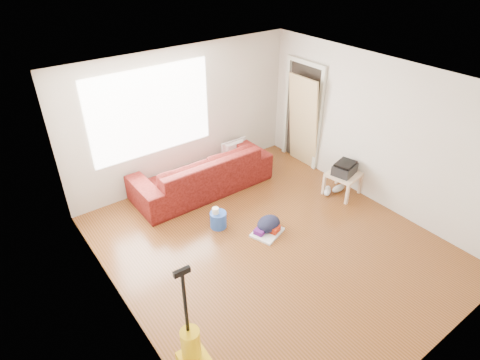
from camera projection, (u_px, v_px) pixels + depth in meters
room at (271, 169)px, 5.64m from camera, size 4.51×5.01×2.51m
sofa at (203, 189)px, 7.49m from camera, size 2.56×1.00×0.75m
tv_stand at (236, 161)px, 8.08m from camera, size 0.79×0.61×0.26m
tv at (236, 149)px, 7.93m from camera, size 0.58×0.08×0.33m
side_table at (343, 177)px, 7.17m from camera, size 0.61×0.61×0.43m
printer at (345, 168)px, 7.07m from camera, size 0.48×0.41×0.22m
bucket at (219, 226)px, 6.54m from camera, size 0.31×0.31×0.27m
toilet_paper at (216, 218)px, 6.43m from camera, size 0.11×0.11×0.10m
cleaning_tray at (267, 230)px, 6.37m from camera, size 0.58×0.52×0.17m
backpack at (268, 229)px, 6.47m from camera, size 0.48×0.42×0.23m
sneakers at (333, 190)px, 7.35m from camera, size 0.53×0.28×0.12m
vacuum at (193, 351)px, 4.30m from camera, size 0.31×0.35×1.43m
door_panel at (299, 163)px, 8.31m from camera, size 0.23×0.74×1.83m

